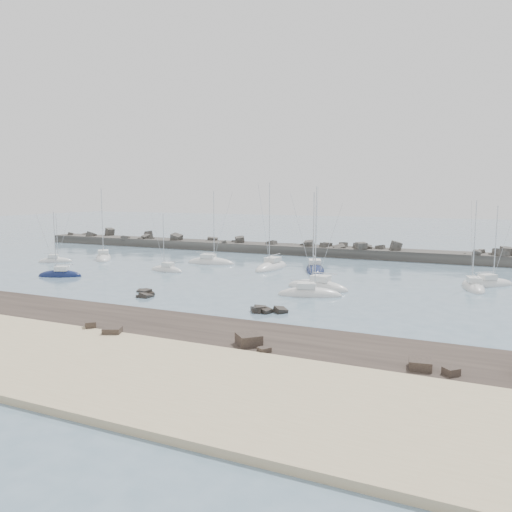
# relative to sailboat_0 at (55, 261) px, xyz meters

# --- Properties ---
(ground) EXTENTS (400.00, 400.00, 0.00)m
(ground) POSITION_rel_sailboat_0_xyz_m (36.27, -7.85, -0.14)
(ground) COLOR slate
(ground) RESTS_ON ground
(sand_strip) EXTENTS (140.00, 14.00, 1.00)m
(sand_strip) POSITION_rel_sailboat_0_xyz_m (36.27, -39.85, -0.14)
(sand_strip) COLOR beige
(sand_strip) RESTS_ON ground
(rock_shelf) EXTENTS (140.00, 12.11, 1.85)m
(rock_shelf) POSITION_rel_sailboat_0_xyz_m (36.39, -29.86, -0.12)
(rock_shelf) COLOR black
(rock_shelf) RESTS_ON ground
(rock_cluster_near) EXTENTS (4.05, 4.07, 1.47)m
(rock_cluster_near) POSITION_rel_sailboat_0_xyz_m (33.05, -17.20, -0.13)
(rock_cluster_near) COLOR black
(rock_cluster_near) RESTS_ON ground
(rock_cluster_far) EXTENTS (4.10, 2.53, 1.45)m
(rock_cluster_far) POSITION_rel_sailboat_0_xyz_m (50.04, -19.07, -0.05)
(rock_cluster_far) COLOR black
(rock_cluster_far) RESTS_ON ground
(breakwater) EXTENTS (115.00, 7.05, 5.18)m
(breakwater) POSITION_rel_sailboat_0_xyz_m (29.11, 30.14, 0.16)
(breakwater) COLOR #32302C
(breakwater) RESTS_ON ground
(sailboat_0) EXTENTS (6.00, 4.83, 9.66)m
(sailboat_0) POSITION_rel_sailboat_0_xyz_m (0.00, 0.00, 0.00)
(sailboat_0) COLOR silver
(sailboat_0) RESTS_ON ground
(sailboat_1) EXTENTS (8.14, 8.86, 14.58)m
(sailboat_1) POSITION_rel_sailboat_0_xyz_m (5.13, 6.90, 0.01)
(sailboat_1) COLOR silver
(sailboat_1) RESTS_ON ground
(sailboat_2) EXTENTS (6.89, 4.45, 10.70)m
(sailboat_2) POSITION_rel_sailboat_0_xyz_m (12.65, -11.16, 0.01)
(sailboat_2) COLOR #101A44
(sailboat_2) RESTS_ON ground
(sailboat_3) EXTENTS (9.07, 3.85, 13.93)m
(sailboat_3) POSITION_rel_sailboat_0_xyz_m (26.67, 10.18, 0.01)
(sailboat_3) COLOR silver
(sailboat_3) RESTS_ON ground
(sailboat_4) EXTENTS (6.44, 2.61, 10.10)m
(sailboat_4) POSITION_rel_sailboat_0_xyz_m (24.50, -0.26, 0.00)
(sailboat_4) COLOR silver
(sailboat_4) RESTS_ON ground
(sailboat_5) EXTENTS (3.80, 9.95, 15.42)m
(sailboat_5) POSITION_rel_sailboat_0_xyz_m (38.86, 9.34, 0.02)
(sailboat_5) COLOR silver
(sailboat_5) RESTS_ON ground
(sailboat_6) EXTENTS (8.27, 4.53, 12.58)m
(sailboat_6) POSITION_rel_sailboat_0_xyz_m (51.64, -8.95, 0.01)
(sailboat_6) COLOR silver
(sailboat_6) RESTS_ON ground
(sailboat_7) EXTENTS (6.04, 9.72, 14.77)m
(sailboat_7) POSITION_rel_sailboat_0_xyz_m (46.29, 9.83, 0.02)
(sailboat_7) COLOR #101A44
(sailboat_7) RESTS_ON ground
(sailboat_8) EXTENTS (8.87, 3.66, 13.80)m
(sailboat_8) POSITION_rel_sailboat_0_xyz_m (51.22, -4.32, 0.02)
(sailboat_8) COLOR silver
(sailboat_8) RESTS_ON ground
(sailboat_9) EXTENTS (4.18, 8.28, 12.64)m
(sailboat_9) POSITION_rel_sailboat_0_xyz_m (69.90, 4.40, 0.01)
(sailboat_9) COLOR silver
(sailboat_9) RESTS_ON ground
(sailboat_11) EXTENTS (7.17, 6.48, 11.87)m
(sailboat_11) POSITION_rel_sailboat_0_xyz_m (71.88, 7.56, 0.01)
(sailboat_11) COLOR silver
(sailboat_11) RESTS_ON ground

